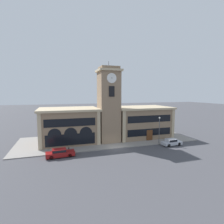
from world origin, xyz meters
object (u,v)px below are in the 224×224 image
object	(u,v)px
street_lamp	(159,126)
bollard	(69,150)
parked_car_mid	(171,142)
parked_car_near	(60,153)

from	to	relation	value
street_lamp	bollard	distance (m)	19.38
parked_car_mid	bollard	world-z (taller)	parked_car_mid
parked_car_near	street_lamp	size ratio (longest dim) A/B	0.86
parked_car_near	street_lamp	world-z (taller)	street_lamp
parked_car_near	parked_car_mid	world-z (taller)	parked_car_near
bollard	parked_car_near	bearing A→B (deg)	-135.59
parked_car_near	bollard	xyz separation A→B (m)	(1.59, 1.56, -0.09)
parked_car_near	parked_car_mid	distance (m)	22.51
street_lamp	parked_car_near	bearing A→B (deg)	-174.86
parked_car_mid	street_lamp	distance (m)	4.09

